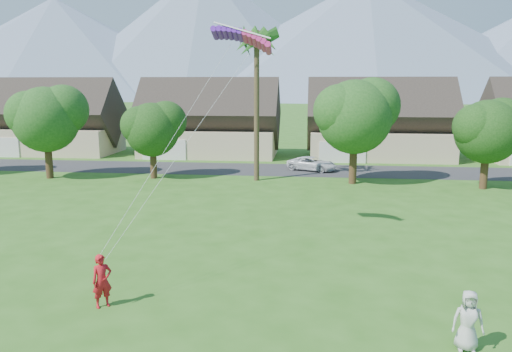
# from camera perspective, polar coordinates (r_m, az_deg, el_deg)

# --- Properties ---
(street) EXTENTS (90.00, 7.00, 0.01)m
(street) POSITION_cam_1_polar(r_m,az_deg,el_deg) (47.69, 3.18, 0.71)
(street) COLOR #2D2D30
(street) RESTS_ON ground
(kite_flyer) EXTENTS (0.86, 0.83, 1.99)m
(kite_flyer) POSITION_cam_1_polar(r_m,az_deg,el_deg) (19.39, -17.19, -11.39)
(kite_flyer) COLOR red
(kite_flyer) RESTS_ON ground
(watcher) EXTENTS (0.99, 0.70, 1.92)m
(watcher) POSITION_cam_1_polar(r_m,az_deg,el_deg) (17.09, 23.07, -14.97)
(watcher) COLOR #B8B8B3
(watcher) RESTS_ON ground
(parked_car) EXTENTS (5.13, 3.77, 1.29)m
(parked_car) POSITION_cam_1_polar(r_m,az_deg,el_deg) (47.51, 6.43, 1.41)
(parked_car) COLOR silver
(parked_car) RESTS_ON ground
(mountain_ridge) EXTENTS (540.00, 240.00, 70.00)m
(mountain_ridge) POSITION_cam_1_polar(r_m,az_deg,el_deg) (273.85, 8.23, 14.75)
(mountain_ridge) COLOR slate
(mountain_ridge) RESTS_ON ground
(houses_row) EXTENTS (72.75, 8.19, 8.86)m
(houses_row) POSITION_cam_1_polar(r_m,az_deg,el_deg) (56.16, 4.24, 5.71)
(houses_row) COLOR beige
(houses_row) RESTS_ON ground
(tree_row) EXTENTS (62.27, 6.67, 8.45)m
(tree_row) POSITION_cam_1_polar(r_m,az_deg,el_deg) (41.14, 1.18, 6.03)
(tree_row) COLOR #47301C
(tree_row) RESTS_ON ground
(fan_palm) EXTENTS (3.00, 3.00, 13.80)m
(fan_palm) POSITION_cam_1_polar(r_m,az_deg,el_deg) (41.85, 0.07, 15.58)
(fan_palm) COLOR #4C3D26
(fan_palm) RESTS_ON ground
(parafoil_kite) EXTENTS (3.04, 1.12, 0.50)m
(parafoil_kite) POSITION_cam_1_polar(r_m,az_deg,el_deg) (24.89, -1.49, 15.72)
(parafoil_kite) COLOR #5816AC
(parafoil_kite) RESTS_ON ground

